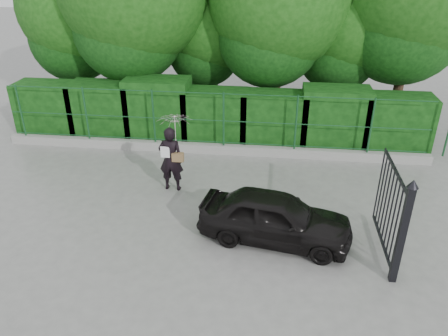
# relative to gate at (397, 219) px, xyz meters

# --- Properties ---
(ground) EXTENTS (80.00, 80.00, 0.00)m
(ground) POSITION_rel_gate_xyz_m (-4.60, 0.72, -1.19)
(ground) COLOR gray
(kerb) EXTENTS (14.00, 0.25, 0.30)m
(kerb) POSITION_rel_gate_xyz_m (-4.60, 5.22, -1.04)
(kerb) COLOR #9E9E99
(kerb) RESTS_ON ground
(fence) EXTENTS (14.13, 0.06, 1.80)m
(fence) POSITION_rel_gate_xyz_m (-4.38, 5.22, 0.01)
(fence) COLOR #164924
(fence) RESTS_ON kerb
(hedge) EXTENTS (14.20, 1.20, 2.18)m
(hedge) POSITION_rel_gate_xyz_m (-4.62, 6.22, -0.21)
(hedge) COLOR black
(hedge) RESTS_ON ground
(gate) EXTENTS (0.22, 2.33, 2.36)m
(gate) POSITION_rel_gate_xyz_m (0.00, 0.00, 0.00)
(gate) COLOR black
(gate) RESTS_ON ground
(woman) EXTENTS (0.96, 0.95, 2.20)m
(woman) POSITION_rel_gate_xyz_m (-5.27, 2.75, 0.22)
(woman) COLOR black
(woman) RESTS_ON ground
(car) EXTENTS (3.70, 1.99, 1.20)m
(car) POSITION_rel_gate_xyz_m (-2.44, 0.67, -0.59)
(car) COLOR black
(car) RESTS_ON ground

